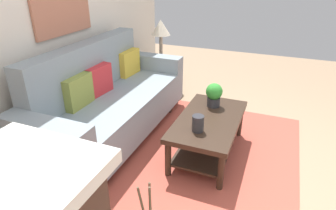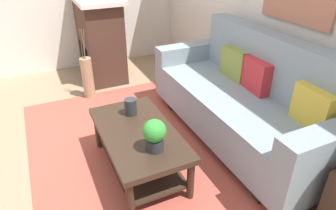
% 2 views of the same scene
% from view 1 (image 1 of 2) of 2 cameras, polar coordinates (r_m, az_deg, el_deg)
% --- Properties ---
extents(ground_plane, '(9.03, 9.03, 0.00)m').
position_cam_1_polar(ground_plane, '(2.90, 15.84, -14.07)').
color(ground_plane, '#9E7F60').
extents(wall_back, '(5.03, 0.10, 2.70)m').
position_cam_1_polar(wall_back, '(3.23, -23.34, 15.55)').
color(wall_back, silver).
rests_on(wall_back, ground_plane).
extents(area_rug, '(2.82, 1.87, 0.01)m').
position_cam_1_polar(area_rug, '(2.96, 6.07, -12.06)').
color(area_rug, '#B24C3D').
rests_on(area_rug, ground_plane).
extents(couch, '(2.22, 0.84, 1.08)m').
position_cam_1_polar(couch, '(3.31, -11.51, 0.53)').
color(couch, gray).
rests_on(couch, ground_plane).
extents(throw_pillow_olive, '(0.36, 0.12, 0.32)m').
position_cam_1_polar(throw_pillow_olive, '(3.03, -17.45, 2.57)').
color(throw_pillow_olive, olive).
rests_on(throw_pillow_olive, couch).
extents(throw_pillow_crimson, '(0.37, 0.15, 0.32)m').
position_cam_1_polar(throw_pillow_crimson, '(3.28, -13.74, 4.82)').
color(throw_pillow_crimson, red).
rests_on(throw_pillow_crimson, couch).
extents(throw_pillow_mustard, '(0.37, 0.15, 0.32)m').
position_cam_1_polar(throw_pillow_mustard, '(3.83, -7.81, 8.32)').
color(throw_pillow_mustard, gold).
rests_on(throw_pillow_mustard, couch).
extents(coffee_table, '(1.10, 0.60, 0.43)m').
position_cam_1_polar(coffee_table, '(2.99, 8.03, -4.55)').
color(coffee_table, '#332319').
rests_on(coffee_table, ground_plane).
extents(tabletop_vase, '(0.11, 0.11, 0.16)m').
position_cam_1_polar(tabletop_vase, '(2.67, 5.95, -3.66)').
color(tabletop_vase, '#2D2D33').
rests_on(tabletop_vase, coffee_table).
extents(potted_plant_tabletop, '(0.18, 0.18, 0.26)m').
position_cam_1_polar(potted_plant_tabletop, '(3.14, 9.11, 2.15)').
color(potted_plant_tabletop, '#2D2D33').
rests_on(potted_plant_tabletop, coffee_table).
extents(side_table, '(0.44, 0.44, 0.56)m').
position_cam_1_polar(side_table, '(4.50, -1.35, 5.85)').
color(side_table, '#332319').
rests_on(side_table, ground_plane).
extents(table_lamp, '(0.28, 0.28, 0.57)m').
position_cam_1_polar(table_lamp, '(4.31, -1.45, 14.82)').
color(table_lamp, gray).
rests_on(table_lamp, side_table).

